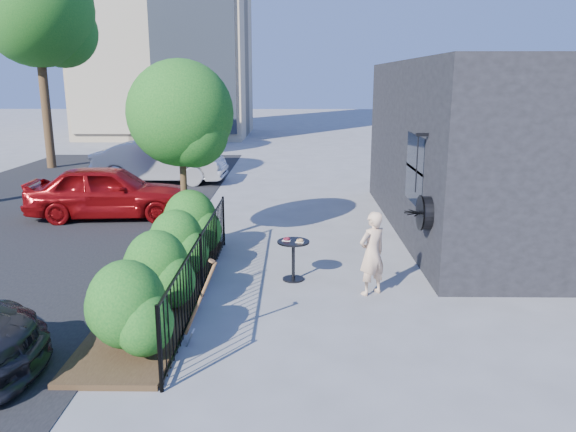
{
  "coord_description": "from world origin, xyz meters",
  "views": [
    {
      "loc": [
        0.06,
        -8.91,
        3.6
      ],
      "look_at": [
        -0.06,
        0.84,
        1.2
      ],
      "focal_mm": 35.0,
      "sensor_mm": 36.0,
      "label": 1
    }
  ],
  "objects_px": {
    "cafe_table": "(293,253)",
    "woman": "(372,253)",
    "car_red": "(109,191)",
    "patio_tree": "(183,120)",
    "shovel": "(198,307)",
    "car_silver": "(160,161)",
    "street_tree_far": "(38,17)"
  },
  "relations": [
    {
      "from": "shovel",
      "to": "car_silver",
      "type": "bearing_deg",
      "value": 105.4
    },
    {
      "from": "shovel",
      "to": "car_red",
      "type": "bearing_deg",
      "value": 116.16
    },
    {
      "from": "patio_tree",
      "to": "woman",
      "type": "height_order",
      "value": "patio_tree"
    },
    {
      "from": "street_tree_far",
      "to": "cafe_table",
      "type": "relative_size",
      "value": 10.5
    },
    {
      "from": "shovel",
      "to": "car_silver",
      "type": "xyz_separation_m",
      "value": [
        -3.43,
        12.46,
        0.2
      ]
    },
    {
      "from": "street_tree_far",
      "to": "cafe_table",
      "type": "distance_m",
      "value": 17.37
    },
    {
      "from": "patio_tree",
      "to": "cafe_table",
      "type": "bearing_deg",
      "value": -40.51
    },
    {
      "from": "street_tree_far",
      "to": "car_silver",
      "type": "distance_m",
      "value": 8.06
    },
    {
      "from": "cafe_table",
      "to": "car_silver",
      "type": "bearing_deg",
      "value": 115.58
    },
    {
      "from": "cafe_table",
      "to": "shovel",
      "type": "relative_size",
      "value": 0.62
    },
    {
      "from": "street_tree_far",
      "to": "woman",
      "type": "height_order",
      "value": "street_tree_far"
    },
    {
      "from": "street_tree_far",
      "to": "car_red",
      "type": "bearing_deg",
      "value": -58.86
    },
    {
      "from": "patio_tree",
      "to": "car_silver",
      "type": "xyz_separation_m",
      "value": [
        -2.45,
        7.93,
        -2.01
      ]
    },
    {
      "from": "car_silver",
      "to": "cafe_table",
      "type": "bearing_deg",
      "value": -152.43
    },
    {
      "from": "car_silver",
      "to": "woman",
      "type": "bearing_deg",
      "value": -148.14
    },
    {
      "from": "woman",
      "to": "car_silver",
      "type": "height_order",
      "value": "car_silver"
    },
    {
      "from": "woman",
      "to": "shovel",
      "type": "height_order",
      "value": "woman"
    },
    {
      "from": "patio_tree",
      "to": "woman",
      "type": "bearing_deg",
      "value": -35.97
    },
    {
      "from": "shovel",
      "to": "cafe_table",
      "type": "bearing_deg",
      "value": 63.4
    },
    {
      "from": "street_tree_far",
      "to": "cafe_table",
      "type": "height_order",
      "value": "street_tree_far"
    },
    {
      "from": "cafe_table",
      "to": "woman",
      "type": "height_order",
      "value": "woman"
    },
    {
      "from": "woman",
      "to": "street_tree_far",
      "type": "bearing_deg",
      "value": -84.21
    },
    {
      "from": "cafe_table",
      "to": "shovel",
      "type": "distance_m",
      "value": 2.89
    },
    {
      "from": "cafe_table",
      "to": "shovel",
      "type": "xyz_separation_m",
      "value": [
        -1.29,
        -2.58,
        0.04
      ]
    },
    {
      "from": "street_tree_far",
      "to": "car_silver",
      "type": "xyz_separation_m",
      "value": [
        5.25,
        -3.27,
        -5.16
      ]
    },
    {
      "from": "cafe_table",
      "to": "car_red",
      "type": "height_order",
      "value": "car_red"
    },
    {
      "from": "street_tree_far",
      "to": "woman",
      "type": "xyz_separation_m",
      "value": [
        11.31,
        -13.82,
        -5.19
      ]
    },
    {
      "from": "street_tree_far",
      "to": "car_silver",
      "type": "bearing_deg",
      "value": -31.93
    },
    {
      "from": "cafe_table",
      "to": "woman",
      "type": "distance_m",
      "value": 1.51
    },
    {
      "from": "woman",
      "to": "car_red",
      "type": "relative_size",
      "value": 0.35
    },
    {
      "from": "patio_tree",
      "to": "shovel",
      "type": "bearing_deg",
      "value": -77.75
    },
    {
      "from": "street_tree_far",
      "to": "car_red",
      "type": "xyz_separation_m",
      "value": [
        5.11,
        -8.46,
        -5.21
      ]
    }
  ]
}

